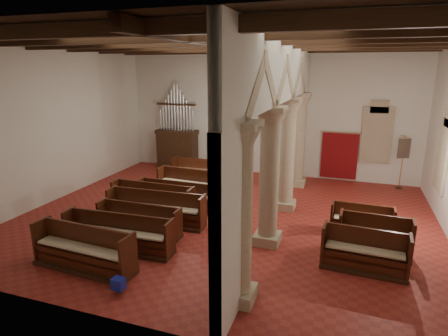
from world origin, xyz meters
TOP-DOWN VIEW (x-y plane):
  - floor at (0.00, 0.00)m, footprint 14.00×14.00m
  - ceiling at (0.00, 0.00)m, footprint 14.00×14.00m
  - wall_back at (0.00, 6.00)m, footprint 14.00×0.02m
  - wall_front at (0.00, -6.00)m, footprint 14.00×0.02m
  - wall_left at (-7.00, 0.00)m, footprint 0.02×12.00m
  - ceiling_beams at (0.00, 0.00)m, footprint 13.80×11.80m
  - arcade at (1.80, 0.00)m, footprint 0.90×11.90m
  - window_right_b at (6.98, 2.50)m, footprint 0.03×1.00m
  - window_back at (5.00, 5.98)m, footprint 1.00×0.03m
  - pipe_organ at (-4.50, 5.50)m, footprint 2.10×0.85m
  - lectern at (-1.87, 4.54)m, footprint 0.50×0.52m
  - dossal_curtain at (3.50, 5.92)m, footprint 1.80×0.07m
  - processional_banner at (6.10, 5.49)m, footprint 0.50×0.64m
  - hymnal_box_a at (-0.91, -5.14)m, footprint 0.29×0.24m
  - hymnal_box_b at (-0.94, -2.21)m, footprint 0.35×0.29m
  - hymnal_box_c at (-1.52, -1.46)m, footprint 0.33×0.30m
  - tube_heater_a at (-2.32, -3.77)m, footprint 1.05×0.55m
  - tube_heater_b at (-1.90, -3.06)m, footprint 0.81×0.43m
  - nave_pew_0 at (-2.39, -4.49)m, footprint 2.91×0.94m
  - nave_pew_1 at (-2.16, -3.29)m, footprint 3.32×0.87m
  - nave_pew_2 at (-2.14, -2.21)m, footprint 2.76×0.66m
  - nave_pew_3 at (-2.05, -1.27)m, footprint 3.41×0.91m
  - nave_pew_4 at (-2.63, -0.47)m, footprint 3.10×0.75m
  - nave_pew_5 at (-2.08, 0.28)m, footprint 2.97×0.69m
  - nave_pew_6 at (-2.03, 1.57)m, footprint 2.86×0.94m
  - nave_pew_7 at (-2.20, 2.27)m, footprint 2.79×0.72m
  - nave_pew_8 at (-2.09, 3.55)m, footprint 3.29×0.71m
  - aisle_pew_0 at (4.49, -2.21)m, footprint 2.17×0.86m
  - aisle_pew_1 at (4.78, -1.17)m, footprint 1.98×0.83m
  - aisle_pew_2 at (4.46, -0.04)m, footprint 1.89×0.71m

SIDE VIEW (x-z plane):
  - floor at x=0.00m, z-range 0.00..0.00m
  - tube_heater_a at x=-2.32m, z-range 0.10..0.22m
  - tube_heater_b at x=-1.90m, z-range 0.12..0.20m
  - hymnal_box_c at x=-1.52m, z-range 0.10..0.37m
  - hymnal_box_a at x=-0.91m, z-range 0.10..0.38m
  - hymnal_box_b at x=-0.94m, z-range 0.10..0.43m
  - nave_pew_7 at x=-2.20m, z-range -0.16..0.79m
  - nave_pew_2 at x=-2.14m, z-range -0.17..0.82m
  - nave_pew_5 at x=-2.08m, z-range -0.17..0.82m
  - aisle_pew_2 at x=4.46m, z-range -0.16..0.83m
  - nave_pew_1 at x=-2.16m, z-range -0.18..0.88m
  - nave_pew_8 at x=-2.09m, z-range -0.18..0.88m
  - nave_pew_4 at x=-2.63m, z-range -0.18..0.90m
  - nave_pew_3 at x=-2.05m, z-range -0.19..0.92m
  - aisle_pew_0 at x=4.49m, z-range -0.18..0.92m
  - nave_pew_6 at x=-2.03m, z-range -0.19..0.93m
  - aisle_pew_1 at x=4.78m, z-range -0.18..0.94m
  - nave_pew_0 at x=-2.39m, z-range -0.19..0.96m
  - lectern at x=-1.87m, z-range -0.09..0.99m
  - processional_banner at x=6.10m, z-range -0.38..1.98m
  - dossal_curtain at x=3.50m, z-range 0.08..2.25m
  - pipe_organ at x=-4.50m, z-range -0.83..3.57m
  - window_right_b at x=6.98m, z-range 1.10..3.30m
  - window_back at x=5.00m, z-range 1.10..3.30m
  - wall_back at x=0.00m, z-range 0.00..6.00m
  - wall_front at x=0.00m, z-range 0.00..6.00m
  - wall_left at x=-7.00m, z-range 0.00..6.00m
  - arcade at x=1.80m, z-range 0.56..6.56m
  - ceiling_beams at x=0.00m, z-range 5.67..5.97m
  - ceiling at x=0.00m, z-range 6.00..6.00m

